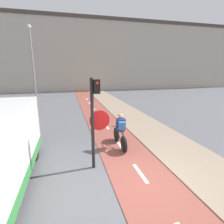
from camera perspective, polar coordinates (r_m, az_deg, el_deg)
The scene contains 7 objects.
ground_plane at distance 5.70m, azimuth 11.34°, elevation -21.80°, with size 120.00×120.00×0.00m, color #5B5B60.
bike_lane at distance 5.70m, azimuth 11.29°, elevation -21.66°, with size 2.06×60.00×0.02m.
sidewalk_strip at distance 6.85m, azimuth 29.19°, elevation -16.65°, with size 2.40×60.00×0.05m.
building_row_background at distance 30.00m, azimuth -10.87°, elevation 17.60°, with size 60.00×5.20×10.91m.
traffic_light_pole at distance 5.63m, azimuth -5.58°, elevation -0.74°, with size 0.67×0.26×3.04m.
street_lamp_far at distance 19.09m, azimuth -24.59°, elevation 15.94°, with size 0.36×0.36×7.32m.
cyclist_near at distance 7.51m, azimuth 2.73°, elevation -6.34°, with size 0.46×1.80×1.51m.
Camera 1 is at (-2.15, -4.14, 3.28)m, focal length 28.00 mm.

